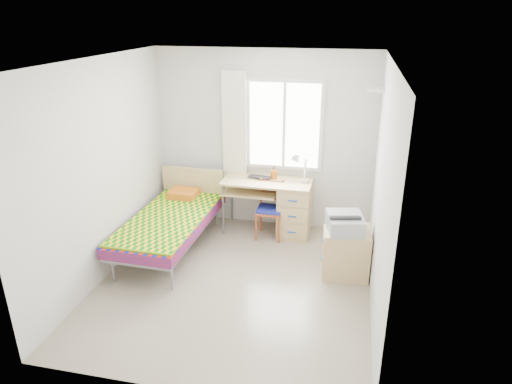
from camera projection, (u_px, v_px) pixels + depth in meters
The scene contains 17 objects.
floor at pixel (235, 282), 5.53m from camera, with size 3.50×3.50×0.00m, color #BCAD93.
ceiling at pixel (230, 61), 4.57m from camera, with size 3.50×3.50×0.00m, color white.
wall_back at pixel (264, 141), 6.64m from camera, with size 3.20×3.20×0.00m, color silver.
wall_left at pixel (102, 172), 5.37m from camera, with size 3.50×3.50×0.00m, color silver.
wall_right at pixel (382, 193), 4.74m from camera, with size 3.50×3.50×0.00m, color silver.
window at pixel (284, 125), 6.47m from camera, with size 1.10×0.04×1.30m.
curtain at pixel (235, 130), 6.60m from camera, with size 0.35×0.05×1.70m, color #FAEDCF.
floating_shelf at pixel (375, 89), 5.71m from camera, with size 0.20×0.32×0.03m, color white.
bed at pixel (171, 220), 6.19m from camera, with size 0.99×2.03×0.87m.
desk at pixel (290, 206), 6.61m from camera, with size 1.29×0.60×0.80m.
chair at pixel (271, 205), 6.52m from camera, with size 0.37×0.37×0.84m.
cabinet at pixel (346, 252), 5.61m from camera, with size 0.59×0.53×0.61m.
printer at pixel (345, 223), 5.45m from camera, with size 0.50×0.55×0.20m.
laptop at pixel (259, 178), 6.58m from camera, with size 0.34×0.22×0.03m, color black.
pen_cup at pixel (274, 174), 6.60m from camera, with size 0.09×0.09×0.12m, color orange.
task_lamp at pixel (300, 166), 6.28m from camera, with size 0.24×0.33×0.45m.
book at pixel (252, 193), 6.64m from camera, with size 0.18×0.25×0.02m, color gray.
Camera 1 is at (1.26, -4.57, 3.07)m, focal length 32.00 mm.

